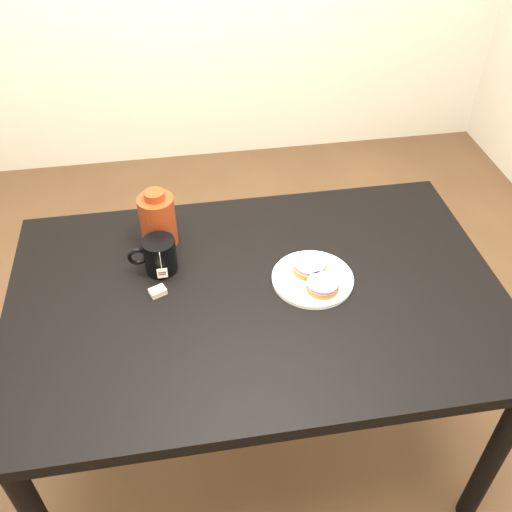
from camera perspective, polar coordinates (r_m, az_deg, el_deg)
name	(u,v)px	position (r m, az deg, el deg)	size (l,w,h in m)	color
ground_plane	(257,435)	(2.21, 0.05, -17.44)	(4.00, 4.00, 0.00)	brown
table	(257,312)	(1.68, 0.07, -5.58)	(1.40, 0.90, 0.75)	black
plate	(313,278)	(1.65, 5.68, -2.22)	(0.24, 0.24, 0.02)	white
bagel_back	(310,267)	(1.66, 5.38, -1.07)	(0.14, 0.14, 0.03)	brown
bagel_front	(323,285)	(1.61, 6.67, -2.93)	(0.12, 0.12, 0.03)	brown
mug	(159,255)	(1.67, -9.66, 0.09)	(0.14, 0.10, 0.11)	black
teabag_pouch	(158,292)	(1.63, -9.80, -3.52)	(0.04, 0.03, 0.02)	#C6B793
bagel_package	(158,220)	(1.75, -9.78, 3.59)	(0.12, 0.12, 0.19)	#601C0C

